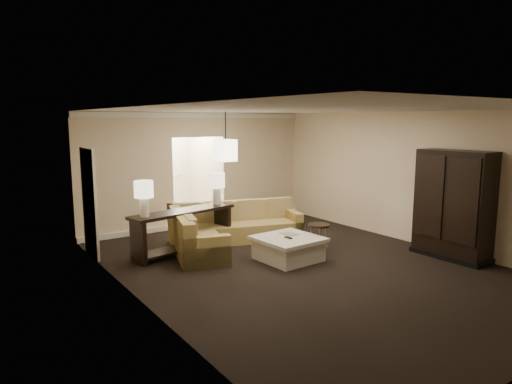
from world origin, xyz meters
TOP-DOWN VIEW (x-y plane):
  - ground at (0.00, 0.00)m, footprint 8.00×8.00m
  - wall_back at (0.00, 4.00)m, footprint 6.00×0.04m
  - wall_left at (-3.00, 0.00)m, footprint 0.04×8.00m
  - wall_right at (3.00, 0.00)m, footprint 0.04×8.00m
  - ceiling at (0.00, 0.00)m, footprint 6.00×8.00m
  - crown_molding at (0.00, 3.95)m, footprint 6.00×0.10m
  - baseboard at (0.00, 3.95)m, footprint 6.00×0.10m
  - side_door at (-2.97, 2.80)m, footprint 0.05×0.90m
  - foyer at (0.00, 5.34)m, footprint 1.44×2.02m
  - sectional_sofa at (-0.47, 2.00)m, footprint 3.35×2.42m
  - coffee_table at (0.02, 0.46)m, footprint 1.16×1.16m
  - console_table at (-1.40, 2.00)m, footprint 2.30×0.93m
  - armoire at (2.69, -1.18)m, footprint 0.61×1.43m
  - drink_table at (0.91, 0.60)m, footprint 0.44×0.44m
  - table_lamp_left at (-2.25, 1.83)m, footprint 0.35×0.35m
  - table_lamp_right at (-0.55, 2.17)m, footprint 0.35×0.35m
  - pendant_light at (0.00, 2.70)m, footprint 0.38×0.38m
  - person at (-0.45, 5.56)m, footprint 0.72×0.51m

SIDE VIEW (x-z plane):
  - ground at x=0.00m, z-range 0.00..0.00m
  - baseboard at x=0.00m, z-range 0.00..0.12m
  - coffee_table at x=0.02m, z-range 0.00..0.46m
  - sectional_sofa at x=-0.47m, z-range -0.09..0.77m
  - drink_table at x=0.91m, z-range 0.12..0.67m
  - console_table at x=-1.40m, z-range 0.08..0.95m
  - person at x=-0.45m, z-range 0.00..1.92m
  - armoire at x=2.69m, z-range -0.04..2.02m
  - side_door at x=-2.97m, z-range 0.00..2.10m
  - foyer at x=0.00m, z-range -0.10..2.70m
  - table_lamp_left at x=-2.25m, z-range 0.98..1.64m
  - table_lamp_right at x=-0.55m, z-range 0.98..1.64m
  - wall_back at x=0.00m, z-range 0.00..2.80m
  - wall_left at x=-3.00m, z-range 0.00..2.80m
  - wall_right at x=3.00m, z-range 0.00..2.80m
  - pendant_light at x=0.00m, z-range 1.41..2.50m
  - crown_molding at x=0.00m, z-range 2.67..2.79m
  - ceiling at x=0.00m, z-range 2.79..2.81m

